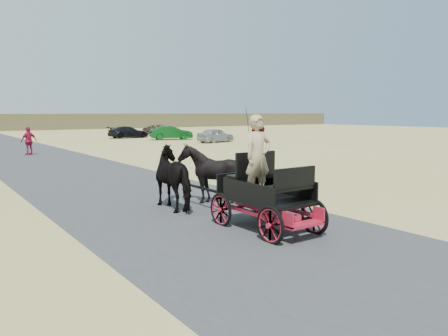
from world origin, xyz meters
TOP-DOWN VIEW (x-y plane):
  - ground at (0.00, 0.00)m, footprint 140.00×140.00m
  - road at (0.00, 0.00)m, footprint 6.00×140.00m
  - carriage at (0.67, -1.65)m, footprint 1.30×2.40m
  - horse_left at (0.12, 1.35)m, footprint 0.91×2.01m
  - horse_right at (1.22, 1.35)m, footprint 1.37×1.54m
  - driver_man at (0.47, -1.60)m, footprint 0.66×0.43m
  - passenger_woman at (0.97, -1.05)m, footprint 0.77×0.60m
  - pedestrian at (0.06, 19.60)m, footprint 1.09×0.75m
  - car_a at (15.73, 22.54)m, footprint 3.85×2.25m
  - car_b at (14.39, 28.13)m, footprint 4.20×2.47m
  - car_c at (12.15, 33.12)m, footprint 4.09×1.70m
  - car_d at (17.92, 37.15)m, footprint 4.55×2.76m

SIDE VIEW (x-z plane):
  - ground at x=0.00m, z-range 0.00..0.00m
  - road at x=0.00m, z-range 0.00..0.01m
  - carriage at x=0.67m, z-range 0.00..0.72m
  - car_d at x=17.92m, z-range 0.00..1.18m
  - car_c at x=12.15m, z-range 0.00..1.18m
  - car_a at x=15.73m, z-range 0.00..1.23m
  - car_b at x=14.39m, z-range 0.00..1.31m
  - horse_left at x=0.12m, z-range 0.00..1.70m
  - horse_right at x=1.22m, z-range 0.00..1.70m
  - pedestrian at x=0.06m, z-range 0.00..1.73m
  - passenger_woman at x=0.97m, z-range 0.72..2.30m
  - driver_man at x=0.47m, z-range 0.72..2.52m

